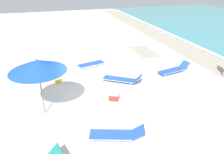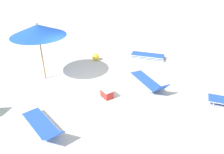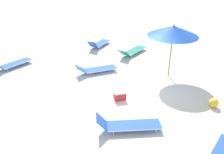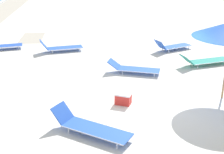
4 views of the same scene
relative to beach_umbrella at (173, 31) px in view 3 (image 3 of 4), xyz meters
name	(u,v)px [view 3 (image 3 of 4)]	position (x,y,z in m)	size (l,w,h in m)	color
ground_plane	(141,94)	(-0.32, 2.21, -2.40)	(60.00, 60.00, 0.16)	silver
beach_umbrella	(173,31)	(0.00, 0.00, 0.00)	(2.37, 2.37, 2.64)	#9E7547
sun_lounger_under_umbrella	(12,64)	(5.96, 5.72, -2.10)	(0.99, 2.13, 0.63)	blue
sun_lounger_beside_umbrella	(99,43)	(5.68, 0.15, -2.10)	(1.35, 2.07, 0.61)	blue
sun_lounger_near_water_left	(128,124)	(-1.86, 4.44, -2.10)	(1.77, 2.20, 0.60)	blue
sun_lounger_near_water_right	(96,69)	(2.59, 2.59, -2.11)	(1.23, 2.17, 0.50)	blue
sun_lounger_mid_beach_solo	(132,51)	(3.32, -0.64, -2.11)	(1.14, 2.40, 0.55)	#1E8475
beach_ball	(214,103)	(-2.97, 0.81, -2.13)	(0.39, 0.39, 0.39)	yellow
cooler_box	(120,95)	(-0.15, 3.34, -2.13)	(0.53, 0.60, 0.37)	red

